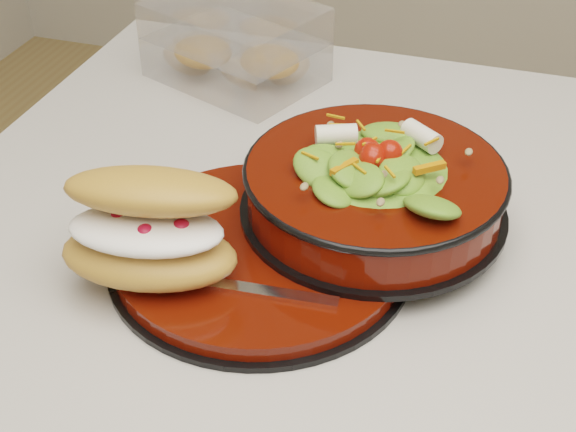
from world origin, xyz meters
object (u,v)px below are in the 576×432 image
(dinner_plate, at_px, (261,252))
(fork, at_px, (232,286))
(croissant, at_px, (150,228))
(pastry_box, at_px, (235,44))
(salad_bowl, at_px, (375,179))

(dinner_plate, xyz_separation_m, fork, (-0.00, -0.06, 0.01))
(croissant, distance_m, pastry_box, 0.40)
(dinner_plate, bearing_deg, fork, -91.99)
(croissant, bearing_deg, salad_bowl, 30.74)
(salad_bowl, xyz_separation_m, pastry_box, (-0.23, 0.26, -0.01))
(salad_bowl, height_order, fork, salad_bowl)
(salad_bowl, xyz_separation_m, fork, (-0.09, -0.14, -0.04))
(salad_bowl, distance_m, croissant, 0.21)
(dinner_plate, distance_m, croissant, 0.11)
(salad_bowl, bearing_deg, dinner_plate, -137.68)
(croissant, height_order, fork, croissant)
(salad_bowl, height_order, croissant, salad_bowl)
(fork, relative_size, pastry_box, 0.71)
(fork, bearing_deg, croissant, 83.39)
(dinner_plate, height_order, salad_bowl, salad_bowl)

